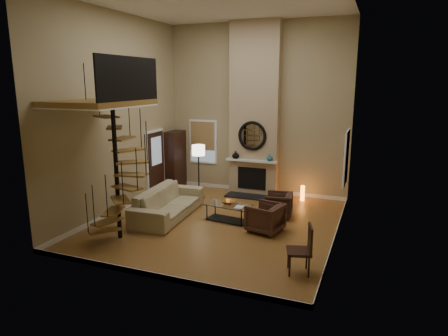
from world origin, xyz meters
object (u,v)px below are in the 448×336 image
at_px(sofa, 168,203).
at_px(floor_lamp, 198,154).
at_px(side_chair, 304,247).
at_px(armchair_near, 281,205).
at_px(accent_lamp, 303,193).
at_px(armchair_far, 268,218).
at_px(hutch, 175,161).
at_px(coffee_table, 228,210).

relative_size(sofa, floor_lamp, 1.59).
distance_m(sofa, side_chair, 4.51).
distance_m(sofa, floor_lamp, 2.16).
height_order(armchair_near, side_chair, side_chair).
bearing_deg(accent_lamp, armchair_far, -96.05).
height_order(sofa, side_chair, side_chair).
height_order(hutch, armchair_near, hutch).
xyz_separation_m(accent_lamp, side_chair, (0.90, -4.75, 0.28)).
bearing_deg(floor_lamp, armchair_far, -35.74).
bearing_deg(coffee_table, sofa, -170.38).
relative_size(sofa, coffee_table, 2.10).
distance_m(hutch, armchair_far, 5.14).
bearing_deg(floor_lamp, side_chair, -43.69).
distance_m(coffee_table, accent_lamp, 2.95).
bearing_deg(armchair_far, side_chair, 46.14).
distance_m(armchair_near, accent_lamp, 1.75).
bearing_deg(accent_lamp, sofa, -138.51).
relative_size(hutch, floor_lamp, 1.19).
relative_size(floor_lamp, accent_lamp, 3.68).
height_order(sofa, accent_lamp, sofa).
xyz_separation_m(hutch, side_chair, (5.38, -4.78, -0.42)).
height_order(coffee_table, side_chair, side_chair).
bearing_deg(side_chair, armchair_near, 111.10).
height_order(hutch, coffee_table, hutch).
bearing_deg(coffee_table, accent_lamp, 58.89).
bearing_deg(coffee_table, armchair_near, 32.16).
distance_m(sofa, accent_lamp, 4.23).
xyz_separation_m(armchair_far, accent_lamp, (0.31, 2.93, -0.10)).
relative_size(coffee_table, side_chair, 1.32).
relative_size(armchair_far, coffee_table, 0.61).
distance_m(floor_lamp, accent_lamp, 3.46).
bearing_deg(floor_lamp, coffee_table, -45.28).
bearing_deg(sofa, hutch, 20.57).
bearing_deg(side_chair, sofa, 154.43).
xyz_separation_m(armchair_far, coffee_table, (-1.21, 0.40, -0.07)).
height_order(armchair_far, coffee_table, armchair_far).
height_order(armchair_near, floor_lamp, floor_lamp).
xyz_separation_m(coffee_table, floor_lamp, (-1.61, 1.63, 1.13)).
bearing_deg(armchair_far, armchair_near, -169.72).
xyz_separation_m(armchair_near, coffee_table, (-1.26, -0.79, -0.07)).
bearing_deg(armchair_near, coffee_table, -65.91).
height_order(coffee_table, accent_lamp, accent_lamp).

